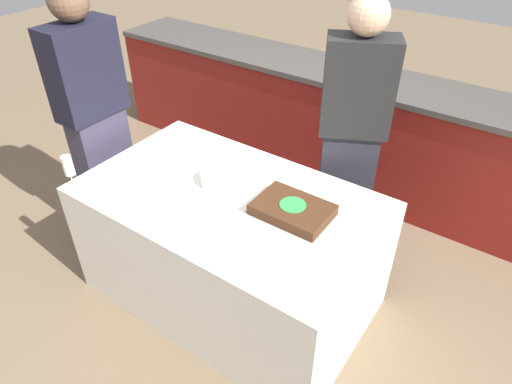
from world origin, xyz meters
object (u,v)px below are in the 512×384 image
at_px(cake, 293,210).
at_px(plate_stack, 220,177).
at_px(wine_glass, 68,167).
at_px(person_cutting_cake, 351,140).
at_px(person_seated_left, 96,122).

bearing_deg(cake, plate_stack, 178.07).
distance_m(wine_glass, person_cutting_cake, 1.57).
bearing_deg(person_seated_left, person_cutting_cake, -63.13).
relative_size(cake, person_cutting_cake, 0.25).
bearing_deg(plate_stack, person_seated_left, -175.27).
xyz_separation_m(person_cutting_cake, person_seated_left, (-1.39, -0.70, 0.01)).
bearing_deg(person_cutting_cake, plate_stack, 25.65).
bearing_deg(person_seated_left, cake, -87.54).
height_order(cake, person_cutting_cake, person_cutting_cake).
height_order(cake, person_seated_left, person_seated_left).
relative_size(plate_stack, wine_glass, 1.12).
xyz_separation_m(plate_stack, wine_glass, (-0.63, -0.49, 0.10)).
bearing_deg(wine_glass, person_cutting_cake, 45.47).
xyz_separation_m(plate_stack, person_cutting_cake, (0.47, 0.63, 0.09)).
height_order(plate_stack, person_cutting_cake, person_cutting_cake).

